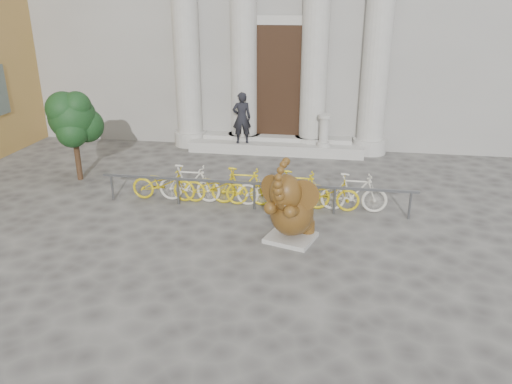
% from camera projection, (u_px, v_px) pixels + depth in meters
% --- Properties ---
extents(ground, '(80.00, 80.00, 0.00)m').
position_uv_depth(ground, '(210.00, 300.00, 8.84)').
color(ground, '#474442').
rests_on(ground, ground).
extents(entrance_steps, '(6.00, 1.20, 0.36)m').
position_uv_depth(entrance_steps, '(276.00, 147.00, 17.43)').
color(entrance_steps, '#A8A59E').
rests_on(entrance_steps, ground).
extents(elephant_statue, '(1.32, 1.58, 1.99)m').
position_uv_depth(elephant_statue, '(291.00, 210.00, 10.78)').
color(elephant_statue, '#A8A59E').
rests_on(elephant_statue, ground).
extents(bike_rack, '(8.00, 0.53, 1.00)m').
position_uv_depth(bike_rack, '(255.00, 187.00, 12.75)').
color(bike_rack, slate).
rests_on(bike_rack, ground).
extents(tree, '(1.51, 1.38, 2.62)m').
position_uv_depth(tree, '(73.00, 119.00, 14.12)').
color(tree, '#332114').
rests_on(tree, ground).
extents(pedestrian, '(0.73, 0.59, 1.75)m').
position_uv_depth(pedestrian, '(242.00, 118.00, 16.90)').
color(pedestrian, black).
rests_on(pedestrian, entrance_steps).
extents(balustrade_post, '(0.44, 0.44, 1.07)m').
position_uv_depth(balustrade_post, '(324.00, 132.00, 16.66)').
color(balustrade_post, '#A8A59E').
rests_on(balustrade_post, entrance_steps).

